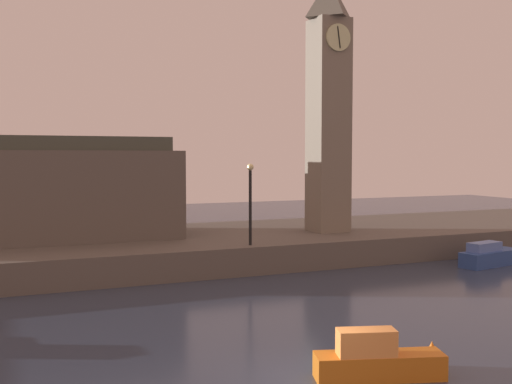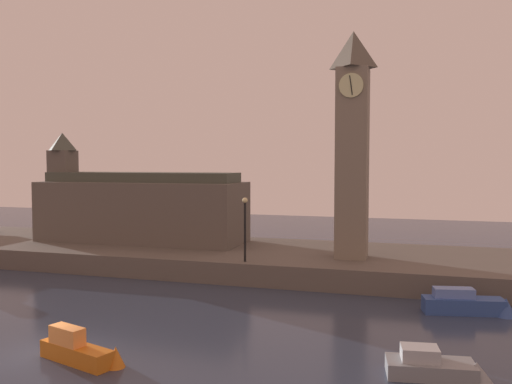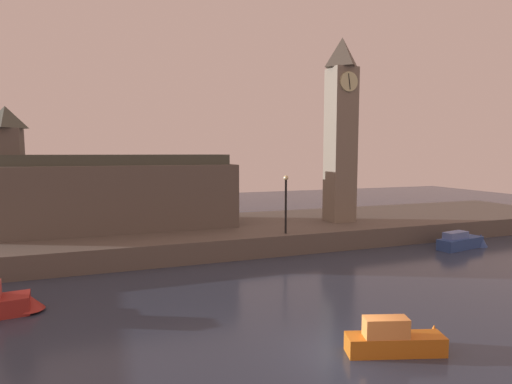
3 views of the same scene
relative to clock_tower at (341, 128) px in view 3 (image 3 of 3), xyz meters
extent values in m
plane|color=#2D384C|center=(-10.62, -18.38, -9.54)|extent=(120.00, 120.00, 0.00)
cube|color=#5B544C|center=(-10.62, 1.62, -8.79)|extent=(70.00, 12.00, 1.50)
cube|color=slate|center=(0.00, 0.00, -1.49)|extent=(2.14, 2.14, 13.09)
cylinder|color=beige|center=(0.00, -1.12, 3.76)|extent=(1.62, 0.12, 1.62)
cube|color=black|center=(0.00, -1.19, 3.76)|extent=(0.25, 0.04, 1.29)
pyramid|color=#554E43|center=(0.00, 0.00, 6.32)|extent=(2.35, 2.35, 2.52)
cube|color=#5B544C|center=(-17.90, 2.82, -5.53)|extent=(17.43, 5.81, 5.01)
cube|color=#5B544C|center=(-25.66, 2.82, -4.19)|extent=(1.91, 1.91, 7.70)
pyramid|color=#474C42|center=(-25.66, 2.82, 0.44)|extent=(2.10, 2.10, 1.56)
cube|color=#42473D|center=(-17.90, 2.82, -2.63)|extent=(16.56, 3.49, 0.80)
cylinder|color=black|center=(-6.67, -3.53, -6.06)|extent=(0.16, 0.16, 3.95)
sphere|color=#F2E099|center=(-6.67, -3.53, -3.91)|extent=(0.36, 0.36, 0.36)
cone|color=maroon|center=(-22.51, -9.70, -9.08)|extent=(1.44, 1.44, 0.68)
cube|color=orange|center=(-8.96, -18.79, -9.18)|extent=(3.73, 1.93, 0.71)
cube|color=#FF9947|center=(-9.39, -18.79, -8.46)|extent=(1.72, 1.08, 0.73)
cone|color=orange|center=(-7.15, -18.79, -9.15)|extent=(1.02, 1.02, 0.91)
cube|color=#2D4C93|center=(6.79, -6.75, -9.12)|extent=(4.37, 1.99, 0.85)
cube|color=#5B7AC1|center=(6.29, -6.75, -8.44)|extent=(2.23, 1.24, 0.51)
cone|color=#2D4C93|center=(8.90, -6.75, -9.07)|extent=(1.29, 1.29, 1.05)
camera|label=1|loc=(-18.42, -32.53, -3.30)|focal=41.79mm
camera|label=2|loc=(4.15, -36.88, -1.36)|focal=37.00mm
camera|label=3|loc=(-18.72, -30.69, -2.07)|focal=28.51mm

